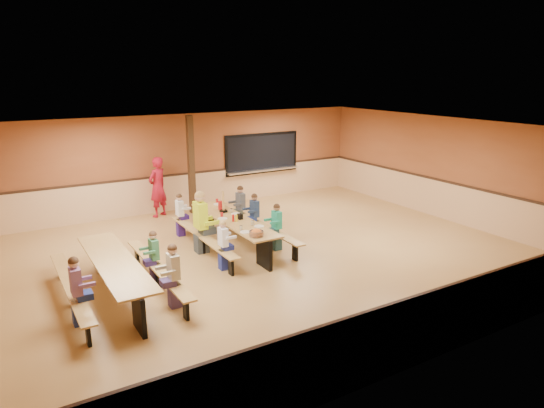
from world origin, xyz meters
TOP-DOWN VIEW (x-y plane):
  - ground at (0.00, 0.00)m, footprint 12.00×12.00m
  - room_envelope at (0.00, 0.00)m, footprint 12.04×10.04m
  - kitchen_pass_through at (2.60, 4.96)m, footprint 2.78×0.28m
  - structural_post at (-0.20, 4.40)m, footprint 0.18×0.18m
  - cafeteria_table_main at (-0.49, 0.98)m, footprint 1.91×3.70m
  - cafeteria_table_second at (-3.68, -0.36)m, footprint 1.91×3.70m
  - seated_child_white_left at (-1.32, -0.20)m, footprint 0.33×0.27m
  - seated_adult_yellow at (-1.32, 1.05)m, footprint 0.51×0.42m
  - seated_child_grey_left at (-1.32, 2.48)m, footprint 0.33×0.27m
  - seated_child_teal_right at (0.33, 0.26)m, footprint 0.34×0.28m
  - seated_child_navy_right at (0.33, 1.38)m, footprint 0.35×0.28m
  - seated_child_char_right at (0.33, 2.18)m, footprint 0.37×0.30m
  - seated_child_purple_sec at (-4.51, -1.13)m, footprint 0.38×0.31m
  - seated_child_green_sec at (-2.86, -0.19)m, footprint 0.33×0.27m
  - seated_child_tan_sec at (-2.86, -1.35)m, footprint 0.37×0.30m
  - standing_woman at (-1.24, 4.55)m, footprint 0.79×0.71m
  - punch_pitcher at (-0.39, 1.88)m, footprint 0.16×0.16m
  - chip_bowl at (-0.65, -0.49)m, footprint 0.32×0.32m
  - napkin_dispenser at (-0.37, 0.85)m, footprint 0.10×0.14m
  - condiment_mustard at (-0.53, 0.71)m, footprint 0.06×0.06m
  - condiment_ketchup at (-0.60, 0.76)m, footprint 0.06×0.06m
  - table_paddle at (-0.46, 1.61)m, footprint 0.16×0.16m
  - place_settings at (-0.49, 0.98)m, footprint 0.65×3.30m

SIDE VIEW (x-z plane):
  - ground at x=0.00m, z-range 0.00..0.00m
  - cafeteria_table_main at x=-0.49m, z-range 0.16..0.90m
  - cafeteria_table_second at x=-3.68m, z-range 0.16..0.90m
  - seated_child_white_left at x=-1.32m, z-range 0.00..1.12m
  - seated_child_grey_left at x=-1.32m, z-range 0.00..1.13m
  - seated_child_green_sec at x=-2.86m, z-range 0.00..1.13m
  - seated_child_teal_right at x=0.33m, z-range 0.00..1.15m
  - seated_child_navy_right at x=0.33m, z-range 0.00..1.16m
  - seated_child_char_right at x=0.33m, z-range 0.00..1.21m
  - seated_child_tan_sec at x=-2.86m, z-range 0.00..1.22m
  - seated_child_purple_sec at x=-4.51m, z-range 0.00..1.22m
  - room_envelope at x=0.00m, z-range -0.82..2.20m
  - seated_adult_yellow at x=-1.32m, z-range 0.00..1.50m
  - place_settings at x=-0.49m, z-range 0.74..0.85m
  - napkin_dispenser at x=-0.37m, z-range 0.74..0.87m
  - chip_bowl at x=-0.65m, z-range 0.74..0.89m
  - condiment_mustard at x=-0.53m, z-range 0.74..0.91m
  - condiment_ketchup at x=-0.60m, z-range 0.74..0.91m
  - punch_pitcher at x=-0.39m, z-range 0.74..0.96m
  - table_paddle at x=-0.46m, z-range 0.60..1.16m
  - standing_woman at x=-1.24m, z-range 0.00..1.82m
  - kitchen_pass_through at x=2.60m, z-range 0.80..2.18m
  - structural_post at x=-0.20m, z-range 0.00..3.00m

